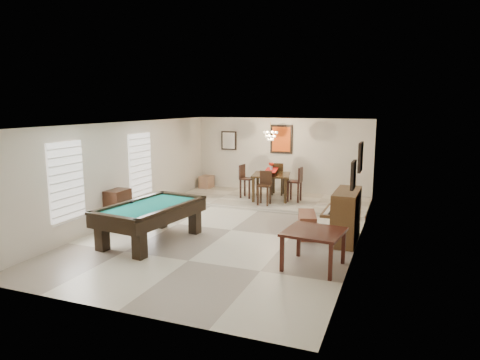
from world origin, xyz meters
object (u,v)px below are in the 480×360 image
Objects in this scene: dining_chair_west at (247,181)px; dining_chair_north at (278,179)px; corner_bench at (206,182)px; dining_chair_east at (295,184)px; piano_bench at (307,225)px; flower_vase at (271,166)px; upright_piano at (340,215)px; apothecary_chest at (118,208)px; pool_table at (151,223)px; chandelier at (270,132)px; dining_chair_south at (264,188)px; square_table at (313,249)px; dining_table at (271,185)px.

dining_chair_north is at bearing -39.83° from dining_chair_west.
dining_chair_east is at bearing -15.90° from corner_bench.
flower_vase is (-1.78, 2.95, 0.90)m from piano_bench.
upright_piano is 0.82m from piano_bench.
corner_bench is (-3.44, 0.98, -0.31)m from dining_chair_east.
apothecary_chest is (-4.60, -0.93, 0.20)m from piano_bench.
pool_table is 4.64m from dining_chair_west.
chandelier is at bearing 121.42° from piano_bench.
upright_piano reaches higher than dining_chair_south.
apothecary_chest reaches higher than square_table.
upright_piano is at bearing -49.95° from dining_table.
dining_chair_south is (-2.51, 2.25, 0.03)m from upright_piano.
apothecary_chest is 0.89× the size of dining_chair_north.
square_table is at bearing 3.32° from pool_table.
piano_bench is (-0.76, 0.07, -0.31)m from upright_piano.
dining_chair_east is 1.76× the size of chandelier.
dining_table is at bearing 180.00° from flower_vase.
dining_chair_north reaches higher than apothecary_chest.
dining_chair_north is (-2.54, 3.80, 0.07)m from upright_piano.
dining_chair_south is at bearing 119.25° from square_table.
dining_chair_west is at bearing 89.82° from pool_table.
chandelier is (-0.05, 0.05, 1.62)m from dining_table.
upright_piano reaches higher than pool_table.
pool_table is 5.12× the size of corner_bench.
dining_chair_west is (2.03, 3.88, 0.17)m from apothecary_chest.
flower_vase is at bearing 80.42° from pool_table.
chandelier is at bearing -90.69° from dining_chair_east.
upright_piano is 4.49m from dining_chair_west.
flower_vase is at bearing 84.20° from dining_chair_north.
pool_table is at bearing 175.93° from square_table.
upright_piano is 1.31× the size of dining_chair_north.
piano_bench is 4.01m from chandelier.
flower_vase is at bearing 90.51° from dining_chair_south.
dining_chair_south is 0.94× the size of dining_chair_east.
dining_chair_west is 1.74× the size of chandelier.
dining_chair_west is at bearing 137.85° from upright_piano.
chandelier is at bearing 130.20° from upright_piano.
chandelier is (-0.05, 0.05, 1.03)m from flower_vase.
corner_bench is (-2.72, 1.76, -0.28)m from dining_chair_south.
square_table is 4.13× the size of flower_vase.
dining_chair_north is (2.82, 4.66, 0.18)m from apothecary_chest.
piano_bench is 4.16m from dining_chair_north.
apothecary_chest is 4.80m from dining_table.
upright_piano is at bearing 29.24° from pool_table.
dining_chair_west is at bearing -27.68° from corner_bench.
flower_vase is 2.99m from corner_bench.
pool_table is 1.59m from apothecary_chest.
dining_chair_west is at bearing -87.62° from dining_chair_east.
square_table is at bearing 106.26° from dining_chair_north.
flower_vase reaches higher than dining_chair_north.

